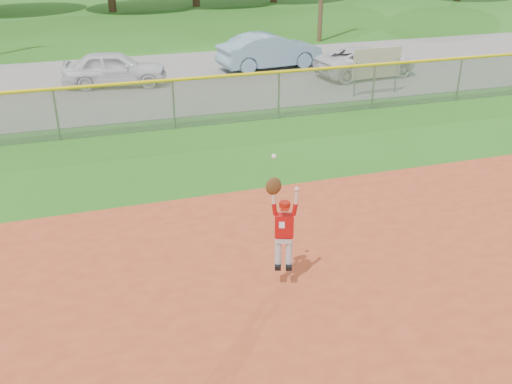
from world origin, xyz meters
TOP-DOWN VIEW (x-y plane):
  - ground at (0.00, 0.00)m, footprint 120.00×120.00m
  - parking_strip at (0.00, 16.00)m, footprint 44.00×10.00m
  - car_white_a at (-1.22, 15.69)m, footprint 4.06×2.13m
  - car_blue at (5.37, 16.67)m, footprint 4.62×2.11m
  - car_white_b at (8.60, 14.14)m, footprint 4.36×2.37m
  - sponsor_sign at (7.60, 11.53)m, footprint 1.92×0.15m
  - outfield_fence at (0.00, 10.00)m, footprint 40.06×0.10m
  - ballplayer at (0.20, 1.19)m, footprint 0.54×0.33m

SIDE VIEW (x-z plane):
  - ground at x=0.00m, z-range 0.00..0.00m
  - parking_strip at x=0.00m, z-range 0.00..0.03m
  - car_white_b at x=8.60m, z-range 0.03..1.19m
  - car_white_a at x=-1.22m, z-range 0.03..1.35m
  - car_blue at x=5.37m, z-range 0.03..1.50m
  - outfield_fence at x=0.00m, z-range 0.11..1.66m
  - sponsor_sign at x=7.60m, z-range 0.27..1.98m
  - ballplayer at x=0.20m, z-range 0.17..2.21m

